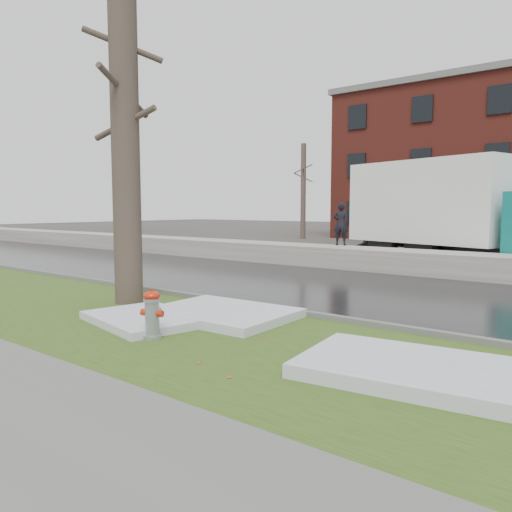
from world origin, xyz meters
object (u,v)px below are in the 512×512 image
Objects in this scene: tree at (125,127)px; worker at (341,224)px; box_truck at (464,210)px; fire_hydrant at (152,312)px.

worker is at bearing 89.79° from tree.
worker is (-3.69, -2.28, -0.51)m from box_truck.
tree is 12.55m from box_truck.
tree is at bearing -90.77° from box_truck.
fire_hydrant is 13.66m from box_truck.
box_truck is at bearing 68.76° from fire_hydrant.
fire_hydrant is at bearing -31.05° from tree.
fire_hydrant is at bearing 86.72° from worker.
box_truck is at bearing 72.51° from tree.
box_truck is (0.92, 13.53, 1.58)m from fire_hydrant.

